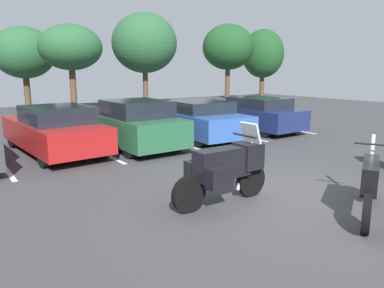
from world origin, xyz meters
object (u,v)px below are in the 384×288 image
at_px(car_green, 132,124).
at_px(car_blue, 197,119).
at_px(motorcycle_second, 369,183).
at_px(car_navy, 253,114).
at_px(motorcycle_touring, 226,167).
at_px(car_red, 55,130).

relative_size(car_green, car_blue, 0.93).
bearing_deg(motorcycle_second, car_navy, 58.46).
relative_size(motorcycle_touring, car_blue, 0.45).
xyz_separation_m(motorcycle_second, car_green, (-0.80, 7.42, 0.17)).
relative_size(car_red, car_blue, 0.99).
height_order(motorcycle_touring, motorcycle_second, motorcycle_touring).
height_order(car_green, car_navy, car_green).
xyz_separation_m(car_red, car_navy, (7.70, -0.35, -0.02)).
xyz_separation_m(motorcycle_touring, car_navy, (6.24, 5.70, -0.01)).
relative_size(car_red, car_navy, 1.07).
bearing_deg(car_red, motorcycle_second, -68.65).
bearing_deg(car_blue, car_red, 176.43).
bearing_deg(motorcycle_second, car_blue, 76.34).
bearing_deg(car_green, car_blue, 3.19).
distance_m(motorcycle_touring, motorcycle_second, 2.44).
distance_m(motorcycle_touring, car_blue, 6.71).
height_order(motorcycle_touring, car_green, car_green).
bearing_deg(motorcycle_touring, car_blue, 58.95).
bearing_deg(car_blue, motorcycle_second, -103.66).
bearing_deg(motorcycle_second, car_green, 96.15).
distance_m(motorcycle_second, car_blue, 7.79).
distance_m(motorcycle_touring, car_green, 5.66).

